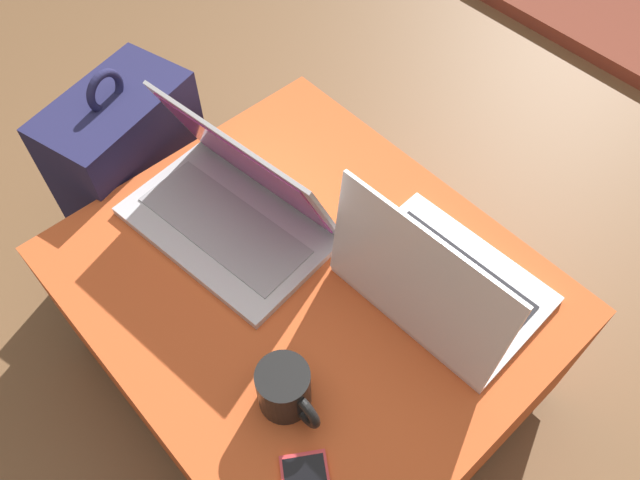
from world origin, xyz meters
name	(u,v)px	position (x,y,z in m)	size (l,w,h in m)	color
ground_plane	(309,368)	(0.00, 0.00, 0.00)	(14.00, 14.00, 0.00)	brown
ottoman	(308,329)	(0.00, 0.00, 0.20)	(0.81, 0.70, 0.39)	maroon
laptop_near	(233,205)	(-0.18, -0.01, 0.44)	(0.40, 0.28, 0.23)	silver
laptop_far	(436,283)	(0.18, 0.13, 0.44)	(0.34, 0.25, 0.25)	silver
backpack	(135,181)	(-0.53, -0.05, 0.23)	(0.29, 0.34, 0.55)	#23234C
coffee_mug	(286,390)	(0.15, -0.17, 0.43)	(0.12, 0.08, 0.09)	black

